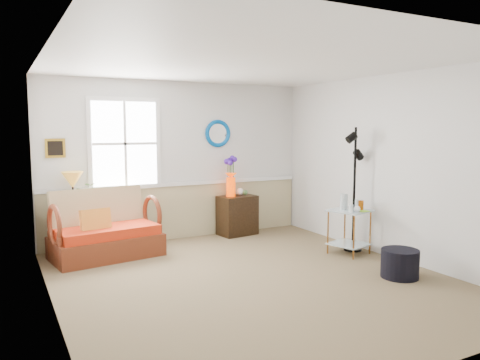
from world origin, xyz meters
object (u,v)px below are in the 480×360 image
loveseat (106,224)px  side_table (349,232)px  lamp_stand (74,232)px  floor_lamp (354,190)px  ottoman (400,263)px  cabinet (237,215)px

loveseat → side_table: 3.52m
lamp_stand → side_table: bearing=-28.2°
floor_lamp → ottoman: size_ratio=4.05×
lamp_stand → floor_lamp: floor_lamp is taller
cabinet → ottoman: (0.70, -3.03, -0.16)m
ottoman → floor_lamp: bearing=74.0°
side_table → ottoman: bearing=-98.8°
floor_lamp → ottoman: bearing=-93.4°
side_table → floor_lamp: 0.64m
lamp_stand → floor_lamp: 4.21m
cabinet → side_table: 2.07m
lamp_stand → cabinet: size_ratio=0.96×
lamp_stand → floor_lamp: bearing=-25.6°
lamp_stand → side_table: size_ratio=0.99×
loveseat → side_table: loveseat is taller
cabinet → floor_lamp: 2.13m
side_table → ottoman: size_ratio=1.43×
floor_lamp → side_table: bearing=-134.1°
floor_lamp → ottoman: floor_lamp is taller
side_table → floor_lamp: size_ratio=0.35×
lamp_stand → floor_lamp: size_ratio=0.35×
loveseat → ottoman: (3.01, -2.63, -0.31)m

